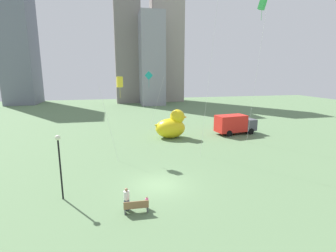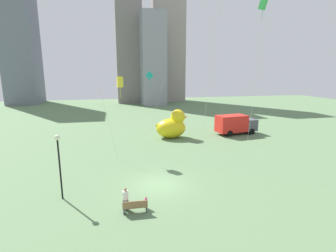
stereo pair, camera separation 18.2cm
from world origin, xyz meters
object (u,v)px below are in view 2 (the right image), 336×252
object	(u,v)px
box_truck	(235,124)
kite_green	(263,6)
lamppost	(59,155)
person_adult	(126,198)
park_bench	(135,206)
person_child	(146,202)
kite_teal	(150,78)
kite_yellow	(120,82)
giant_inflatable_duck	(172,126)

from	to	relation	value
box_truck	kite_green	bearing A→B (deg)	-91.91
lamppost	kite_green	world-z (taller)	kite_green
person_adult	kite_green	bearing A→B (deg)	37.28
park_bench	person_child	xyz separation A→B (m)	(0.77, 0.45, -0.01)
box_truck	person_child	bearing A→B (deg)	-130.54
kite_teal	kite_green	distance (m)	17.14
park_bench	person_adult	world-z (taller)	person_adult
box_truck	kite_yellow	xyz separation A→B (m)	(-16.75, -6.04, 6.52)
person_adult	kite_teal	bearing A→B (deg)	77.32
kite_yellow	person_adult	bearing A→B (deg)	-91.30
park_bench	giant_inflatable_duck	world-z (taller)	giant_inflatable_duck
lamppost	kite_teal	distance (m)	22.08
kite_teal	kite_green	size ratio (longest dim) A/B	0.53
person_adult	kite_green	size ratio (longest dim) A/B	0.09
person_child	box_truck	world-z (taller)	box_truck
giant_inflatable_duck	person_child	bearing A→B (deg)	-108.36
park_bench	kite_yellow	bearing A→B (deg)	91.33
park_bench	lamppost	size ratio (longest dim) A/B	0.34
person_adult	person_child	distance (m)	1.40
kite_teal	kite_green	bearing A→B (deg)	-37.38
person_adult	kite_yellow	distance (m)	14.13
person_child	kite_yellow	size ratio (longest dim) A/B	0.10
person_adult	lamppost	size ratio (longest dim) A/B	0.33
person_child	lamppost	bearing A→B (deg)	155.49
park_bench	person_adult	distance (m)	0.88
lamppost	person_adult	bearing A→B (deg)	-29.87
lamppost	kite_yellow	distance (m)	11.72
person_adult	person_child	xyz separation A→B (m)	(1.34, -0.09, -0.40)
person_adult	park_bench	bearing A→B (deg)	-43.13
park_bench	person_adult	bearing A→B (deg)	136.87
person_child	giant_inflatable_duck	distance (m)	19.29
giant_inflatable_duck	box_truck	world-z (taller)	giant_inflatable_duck
person_adult	giant_inflatable_duck	xyz separation A→B (m)	(7.40, 18.18, 0.82)
park_bench	box_truck	size ratio (longest dim) A/B	0.26
person_child	kite_yellow	distance (m)	14.45
park_bench	giant_inflatable_duck	bearing A→B (deg)	69.96
kite_teal	lamppost	bearing A→B (deg)	-115.81
person_child	box_truck	size ratio (longest dim) A/B	0.13
park_bench	kite_yellow	world-z (taller)	kite_yellow
person_adult	box_truck	distance (m)	24.97
box_truck	kite_green	xyz separation A→B (m)	(-0.18, -5.43, 15.07)
kite_green	box_truck	bearing A→B (deg)	88.09
person_child	kite_green	world-z (taller)	kite_green
park_bench	giant_inflatable_duck	size ratio (longest dim) A/B	0.34
lamppost	box_truck	bearing A→B (deg)	36.20
person_adult	giant_inflatable_duck	size ratio (longest dim) A/B	0.33
kite_green	lamppost	bearing A→B (deg)	-154.23
person_adult	person_child	world-z (taller)	person_adult
kite_green	kite_yellow	bearing A→B (deg)	-177.91
giant_inflatable_duck	lamppost	size ratio (longest dim) A/B	1.00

